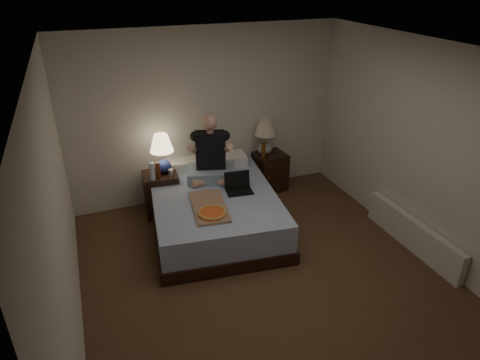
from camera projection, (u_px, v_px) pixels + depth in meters
name	position (u px, v px, depth m)	size (l,w,h in m)	color
floor	(269.00, 280.00, 4.84)	(4.00, 4.50, 0.00)	brown
ceiling	(277.00, 54.00, 3.71)	(4.00, 4.50, 0.00)	white
wall_back	(206.00, 116.00, 6.15)	(4.00, 2.50, 0.00)	silver
wall_front	(441.00, 352.00, 2.40)	(4.00, 2.50, 0.00)	silver
wall_left	(59.00, 221.00, 3.64)	(4.50, 2.50, 0.00)	silver
wall_right	(430.00, 154.00, 4.92)	(4.50, 2.50, 0.00)	silver
bed	(214.00, 210.00, 5.72)	(1.57, 2.10, 0.52)	#5772AE
nightstand_left	(162.00, 194.00, 6.04)	(0.47, 0.42, 0.61)	black
nightstand_right	(270.00, 171.00, 6.70)	(0.46, 0.41, 0.60)	black
lamp_left	(162.00, 154.00, 5.83)	(0.32, 0.32, 0.56)	navy
lamp_right	(265.00, 137.00, 6.43)	(0.32, 0.32, 0.56)	gray
water_bottle	(152.00, 171.00, 5.69)	(0.07, 0.07, 0.25)	silver
soda_can	(171.00, 173.00, 5.82)	(0.07, 0.07, 0.10)	silver
beer_bottle_left	(158.00, 170.00, 5.74)	(0.06, 0.06, 0.23)	#63260E
beer_bottle_right	(264.00, 150.00, 6.40)	(0.06, 0.06, 0.23)	#62330E
person	(210.00, 148.00, 5.75)	(0.66, 0.52, 0.93)	black
laptop	(239.00, 184.00, 5.56)	(0.34, 0.28, 0.24)	black
pizza_box	(212.00, 213.00, 5.06)	(0.40, 0.76, 0.08)	#A37D62
radiator	(413.00, 234.00, 5.31)	(0.10, 1.60, 0.40)	silver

